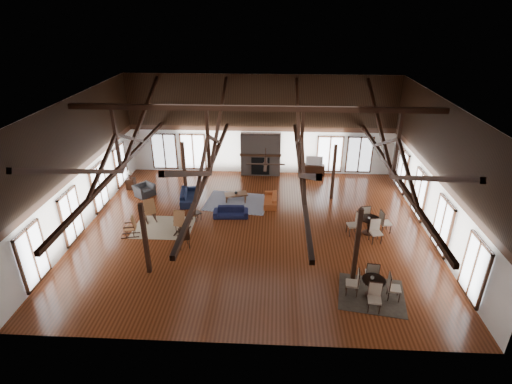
# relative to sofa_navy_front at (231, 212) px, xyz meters

# --- Properties ---
(floor) EXTENTS (16.00, 16.00, 0.00)m
(floor) POSITION_rel_sofa_navy_front_xyz_m (1.25, -1.14, -0.25)
(floor) COLOR maroon
(floor) RESTS_ON ground
(ceiling) EXTENTS (16.00, 14.00, 0.02)m
(ceiling) POSITION_rel_sofa_navy_front_xyz_m (1.25, -1.14, 5.75)
(ceiling) COLOR black
(ceiling) RESTS_ON wall_back
(wall_back) EXTENTS (16.00, 0.02, 6.00)m
(wall_back) POSITION_rel_sofa_navy_front_xyz_m (1.25, 5.86, 2.75)
(wall_back) COLOR white
(wall_back) RESTS_ON floor
(wall_front) EXTENTS (16.00, 0.02, 6.00)m
(wall_front) POSITION_rel_sofa_navy_front_xyz_m (1.25, -8.14, 2.75)
(wall_front) COLOR white
(wall_front) RESTS_ON floor
(wall_left) EXTENTS (0.02, 14.00, 6.00)m
(wall_left) POSITION_rel_sofa_navy_front_xyz_m (-6.75, -1.14, 2.75)
(wall_left) COLOR white
(wall_left) RESTS_ON floor
(wall_right) EXTENTS (0.02, 14.00, 6.00)m
(wall_right) POSITION_rel_sofa_navy_front_xyz_m (9.25, -1.14, 2.75)
(wall_right) COLOR white
(wall_right) RESTS_ON floor
(roof_truss) EXTENTS (15.60, 14.07, 3.14)m
(roof_truss) POSITION_rel_sofa_navy_front_xyz_m (1.25, -1.14, 3.78)
(roof_truss) COLOR black
(roof_truss) RESTS_ON wall_back
(post_grid) EXTENTS (8.16, 7.16, 3.05)m
(post_grid) POSITION_rel_sofa_navy_front_xyz_m (1.25, -1.14, 1.27)
(post_grid) COLOR black
(post_grid) RESTS_ON floor
(fireplace) EXTENTS (2.50, 0.69, 2.60)m
(fireplace) POSITION_rel_sofa_navy_front_xyz_m (1.25, 5.53, 1.04)
(fireplace) COLOR #6B5B51
(fireplace) RESTS_ON floor
(ceiling_fan) EXTENTS (1.60, 1.60, 0.75)m
(ceiling_fan) POSITION_rel_sofa_navy_front_xyz_m (1.75, -2.14, 3.48)
(ceiling_fan) COLOR black
(ceiling_fan) RESTS_ON roof_truss
(sofa_navy_front) EXTENTS (1.76, 0.78, 0.50)m
(sofa_navy_front) POSITION_rel_sofa_navy_front_xyz_m (0.00, 0.00, 0.00)
(sofa_navy_front) COLOR #131635
(sofa_navy_front) RESTS_ON floor
(sofa_navy_left) EXTENTS (2.11, 1.07, 0.59)m
(sofa_navy_left) POSITION_rel_sofa_navy_front_xyz_m (-2.46, 1.62, 0.04)
(sofa_navy_left) COLOR black
(sofa_navy_left) RESTS_ON floor
(sofa_orange) EXTENTS (1.72, 0.67, 0.50)m
(sofa_orange) POSITION_rel_sofa_navy_front_xyz_m (1.94, 1.53, 0.00)
(sofa_orange) COLOR #9B451E
(sofa_orange) RESTS_ON floor
(coffee_table) EXTENTS (1.32, 0.91, 0.46)m
(coffee_table) POSITION_rel_sofa_navy_front_xyz_m (0.09, 1.70, 0.15)
(coffee_table) COLOR brown
(coffee_table) RESTS_ON floor
(vase) EXTENTS (0.22, 0.22, 0.19)m
(vase) POSITION_rel_sofa_navy_front_xyz_m (0.10, 1.68, 0.30)
(vase) COLOR #B2B2B2
(vase) RESTS_ON coffee_table
(armchair) EXTENTS (1.29, 1.31, 0.64)m
(armchair) POSITION_rel_sofa_navy_front_xyz_m (-5.03, 2.16, 0.07)
(armchair) COLOR #313134
(armchair) RESTS_ON floor
(side_table_lamp) EXTENTS (0.47, 0.47, 1.20)m
(side_table_lamp) POSITION_rel_sofa_navy_front_xyz_m (-6.07, 3.01, 0.20)
(side_table_lamp) COLOR black
(side_table_lamp) RESTS_ON floor
(rocking_chair_a) EXTENTS (0.89, 1.05, 1.20)m
(rocking_chair_a) POSITION_rel_sofa_navy_front_xyz_m (-3.89, -0.58, 0.31)
(rocking_chair_a) COLOR #8F5C36
(rocking_chair_a) RESTS_ON floor
(rocking_chair_b) EXTENTS (0.66, 1.02, 1.22)m
(rocking_chair_b) POSITION_rel_sofa_navy_front_xyz_m (-2.13, -1.65, 0.32)
(rocking_chair_b) COLOR #8F5C36
(rocking_chair_b) RESTS_ON floor
(rocking_chair_c) EXTENTS (0.87, 0.57, 1.03)m
(rocking_chair_c) POSITION_rel_sofa_navy_front_xyz_m (-4.30, -2.01, 0.24)
(rocking_chair_c) COLOR #8F5C36
(rocking_chair_c) RESTS_ON floor
(side_chair_a) EXTENTS (0.53, 0.53, 0.88)m
(side_chair_a) POSITION_rel_sofa_navy_front_xyz_m (-1.70, -0.49, 0.26)
(side_chair_a) COLOR black
(side_chair_a) RESTS_ON floor
(side_chair_b) EXTENTS (0.62, 0.62, 1.11)m
(side_chair_b) POSITION_rel_sofa_navy_front_xyz_m (-1.70, -2.93, 0.39)
(side_chair_b) COLOR black
(side_chair_b) RESTS_ON floor
(cafe_table_near) EXTENTS (1.99, 1.99, 1.02)m
(cafe_table_near) POSITION_rel_sofa_navy_front_xyz_m (5.77, -5.65, 0.26)
(cafe_table_near) COLOR black
(cafe_table_near) RESTS_ON floor
(cafe_table_far) EXTENTS (2.11, 2.11, 1.08)m
(cafe_table_far) POSITION_rel_sofa_navy_front_xyz_m (6.53, -1.22, 0.29)
(cafe_table_far) COLOR black
(cafe_table_far) RESTS_ON floor
(cup_near) EXTENTS (0.15, 0.15, 0.10)m
(cup_near) POSITION_rel_sofa_navy_front_xyz_m (5.71, -5.62, 0.53)
(cup_near) COLOR #B2B2B2
(cup_near) RESTS_ON cafe_table_near
(cup_far) EXTENTS (0.11, 0.11, 0.09)m
(cup_far) POSITION_rel_sofa_navy_front_xyz_m (6.47, -1.27, 0.57)
(cup_far) COLOR #B2B2B2
(cup_far) RESTS_ON cafe_table_far
(tv_console) EXTENTS (1.31, 0.49, 0.66)m
(tv_console) POSITION_rel_sofa_navy_front_xyz_m (4.52, 5.61, 0.08)
(tv_console) COLOR black
(tv_console) RESTS_ON floor
(television) EXTENTS (1.02, 0.22, 0.58)m
(television) POSITION_rel_sofa_navy_front_xyz_m (4.54, 5.61, 0.70)
(television) COLOR #B2B2B2
(television) RESTS_ON tv_console
(rug_tan) EXTENTS (2.76, 2.17, 0.01)m
(rug_tan) POSITION_rel_sofa_navy_front_xyz_m (-3.09, -1.21, -0.24)
(rug_tan) COLOR tan
(rug_tan) RESTS_ON floor
(rug_navy) EXTENTS (3.53, 2.83, 0.01)m
(rug_navy) POSITION_rel_sofa_navy_front_xyz_m (0.15, 1.57, -0.24)
(rug_navy) COLOR #191F47
(rug_navy) RESTS_ON floor
(rug_dark) EXTENTS (2.67, 2.49, 0.01)m
(rug_dark) POSITION_rel_sofa_navy_front_xyz_m (5.78, -5.58, -0.24)
(rug_dark) COLOR black
(rug_dark) RESTS_ON floor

